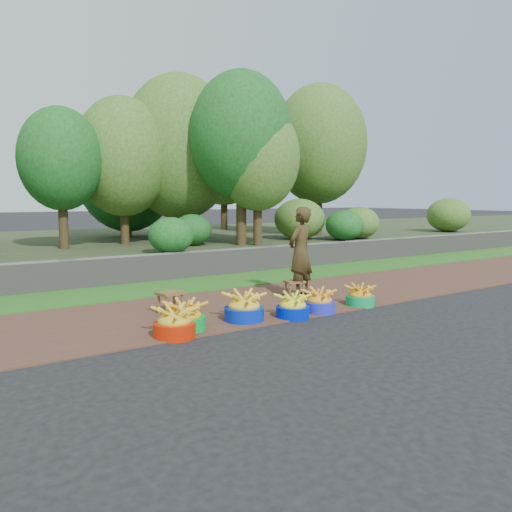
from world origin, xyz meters
TOP-DOWN VIEW (x-y plane):
  - ground_plane at (0.00, 0.00)m, footprint 120.00×120.00m
  - dirt_shoulder at (0.00, 1.25)m, footprint 80.00×2.50m
  - grass_verge at (0.00, 3.25)m, footprint 80.00×1.50m
  - retaining_wall at (0.00, 4.10)m, footprint 80.00×0.35m
  - earth_bank at (0.00, 9.00)m, footprint 80.00×10.00m
  - vegetation at (-0.45, 8.24)m, footprint 26.84×8.40m
  - basin_a at (-1.92, 0.18)m, footprint 0.51×0.51m
  - basin_b at (-1.70, 0.37)m, footprint 0.51×0.51m
  - basin_c at (-0.81, 0.37)m, footprint 0.54×0.54m
  - basin_d at (-0.15, 0.16)m, footprint 0.47×0.47m
  - basin_e at (0.38, 0.21)m, footprint 0.46×0.46m
  - basin_f at (1.21, 0.20)m, footprint 0.44×0.44m
  - stool_left at (-1.47, 1.30)m, footprint 0.40×0.34m
  - stool_right at (0.73, 1.24)m, footprint 0.36×0.31m
  - vendor_woman at (0.85, 1.24)m, footprint 0.63×0.52m

SIDE VIEW (x-z plane):
  - ground_plane at x=0.00m, z-range 0.00..0.00m
  - dirt_shoulder at x=0.00m, z-range 0.00..0.02m
  - grass_verge at x=0.00m, z-range 0.00..0.04m
  - basin_f at x=1.21m, z-range -0.02..0.31m
  - basin_e at x=0.38m, z-range -0.02..0.33m
  - basin_d at x=-0.15m, z-range -0.02..0.33m
  - basin_a at x=-1.92m, z-range -0.02..0.36m
  - basin_b at x=-1.70m, z-range -0.02..0.36m
  - basin_c at x=-0.81m, z-range -0.02..0.38m
  - stool_right at x=0.73m, z-range 0.10..0.38m
  - earth_bank at x=0.00m, z-range 0.00..0.50m
  - stool_left at x=-1.47m, z-range 0.11..0.43m
  - retaining_wall at x=0.00m, z-range 0.00..0.55m
  - vendor_woman at x=0.85m, z-range 0.02..1.52m
  - vegetation at x=-0.45m, z-range 0.43..5.10m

